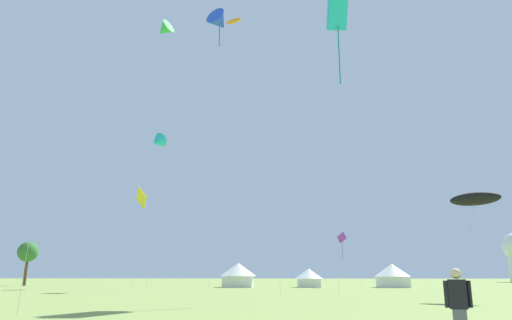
{
  "coord_description": "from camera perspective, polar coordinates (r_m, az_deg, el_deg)",
  "views": [
    {
      "loc": [
        2.0,
        -5.65,
        1.6
      ],
      "look_at": [
        0.0,
        32.0,
        10.71
      ],
      "focal_mm": 33.32,
      "sensor_mm": 36.0,
      "label": 1
    }
  ],
  "objects": [
    {
      "name": "festival_tent_right",
      "position": [
        63.49,
        -2.16,
        -13.49
      ],
      "size": [
        4.72,
        4.72,
        3.07
      ],
      "color": "white",
      "rests_on": "ground"
    },
    {
      "name": "festival_tent_left",
      "position": [
        64.78,
        16.05,
        -13.05
      ],
      "size": [
        4.52,
        4.52,
        2.94
      ],
      "color": "white",
      "rests_on": "ground"
    },
    {
      "name": "kite_black_parafoil",
      "position": [
        34.39,
        24.79,
        -4.27
      ],
      "size": [
        3.86,
        3.29,
        7.0
      ],
      "color": "black",
      "rests_on": "ground"
    },
    {
      "name": "kite_blue_delta",
      "position": [
        67.95,
        -4.39,
        16.2
      ],
      "size": [
        4.0,
        4.18,
        37.06
      ],
      "color": "blue",
      "rests_on": "ground"
    },
    {
      "name": "kite_green_delta",
      "position": [
        71.15,
        -10.97,
        15.1
      ],
      "size": [
        3.51,
        3.61,
        36.86
      ],
      "color": "green",
      "rests_on": "ground"
    },
    {
      "name": "kite_yellow_diamond",
      "position": [
        50.55,
        -13.59,
        -4.51
      ],
      "size": [
        2.18,
        1.83,
        10.44
      ],
      "color": "yellow",
      "rests_on": "ground"
    },
    {
      "name": "festival_tent_center",
      "position": [
        63.32,
        6.35,
        -13.78
      ],
      "size": [
        3.61,
        3.61,
        2.35
      ],
      "color": "white",
      "rests_on": "ground"
    },
    {
      "name": "kite_cyan_box",
      "position": [
        40.06,
        9.73,
        17.11
      ],
      "size": [
        1.62,
        2.77,
        23.51
      ],
      "color": "#1EB7CC",
      "rests_on": "ground"
    },
    {
      "name": "tree_distant_left",
      "position": [
        79.65,
        -25.71,
        -9.96
      ],
      "size": [
        2.96,
        2.96,
        6.39
      ],
      "color": "brown",
      "rests_on": "ground"
    },
    {
      "name": "kite_orange_parafoil",
      "position": [
        55.99,
        -2.73,
        16.17
      ],
      "size": [
        3.06,
        2.46,
        29.93
      ],
      "color": "orange",
      "rests_on": "ground"
    },
    {
      "name": "person_spectator",
      "position": [
        11.19,
        23.24,
        -16.38
      ],
      "size": [
        0.57,
        0.33,
        1.73
      ],
      "color": "#565B66",
      "rests_on": "ground"
    },
    {
      "name": "kite_cyan_delta",
      "position": [
        67.46,
        -11.77,
        2.19
      ],
      "size": [
        2.88,
        3.08,
        20.9
      ],
      "color": "#1EB7CC",
      "rests_on": "ground"
    },
    {
      "name": "kite_purple_diamond",
      "position": [
        61.56,
        10.3,
        -9.34
      ],
      "size": [
        2.79,
        2.12,
        6.84
      ],
      "color": "purple",
      "rests_on": "ground"
    }
  ]
}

